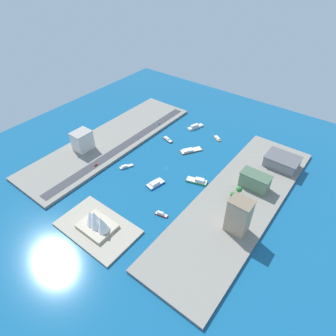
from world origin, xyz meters
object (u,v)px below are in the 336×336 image
Objects in this scene: water_taxi_orange at (217,138)px; pickup_red at (96,165)px; catamaran_blue at (155,184)px; barge_flat_brown at (190,150)px; tugboat_red at (161,214)px; ferry_green_doubledeck at (197,181)px; ferry_white_commuter at (195,127)px; opera_landmark at (96,222)px; terminal_long_green at (255,181)px; van_white at (159,124)px; warehouse_low_gray at (282,161)px; yacht_sleek_gray at (126,167)px; hotel_broad_white at (82,141)px; patrol_launch_navy at (168,139)px; traffic_light_waterfront at (139,137)px; apartment_midrise_tan at (239,216)px.

water_taxi_orange is 155.74m from pickup_red.
barge_flat_brown is at bearing -86.50° from catamaran_blue.
tugboat_red is 102.85m from pickup_red.
ferry_white_commuter is at bearing -55.67° from ferry_green_doubledeck.
opera_landmark is (36.79, 106.53, 8.06)m from ferry_green_doubledeck.
terminal_long_green reaches higher than ferry_white_commuter.
warehouse_low_gray is at bearing -175.42° from van_white.
opera_landmark reaches higher than pickup_red.
hotel_broad_white reaches higher than yacht_sleek_gray.
warehouse_low_gray is 208.05m from opera_landmark.
water_taxi_orange is 82.99m from van_white.
yacht_sleek_gray reaches higher than water_taxi_orange.
hotel_broad_white is (62.74, 7.47, 13.47)m from yacht_sleek_gray.
van_white is (-35.60, -99.48, -10.84)m from hotel_broad_white.
traffic_light_waterfront is at bearing 44.98° from patrol_launch_navy.
pickup_red is (102.28, -10.49, 2.48)m from tugboat_red.
warehouse_low_gray is at bearing -100.92° from terminal_long_green.
van_white is 1.03× the size of pickup_red.
catamaran_blue is at bearing -43.19° from tugboat_red.
apartment_midrise_tan is (-0.78, 111.33, 11.39)m from warehouse_low_gray.
apartment_midrise_tan is (-201.98, -1.40, 5.85)m from hotel_broad_white.
van_white is (102.62, -123.22, 2.43)m from tugboat_red.
apartment_midrise_tan reaches higher than catamaran_blue.
terminal_long_green is 172.87m from pickup_red.
barge_flat_brown is 90.44m from terminal_long_green.
opera_landmark reaches higher than water_taxi_orange.
opera_landmark is (12.73, 191.15, 8.64)m from water_taxi_orange.
apartment_midrise_tan is 1.18× the size of terminal_long_green.
opera_landmark reaches higher than warehouse_low_gray.
warehouse_low_gray reaches higher than yacht_sleek_gray.
traffic_light_waterfront is (66.58, -48.26, 5.72)m from catamaran_blue.
apartment_midrise_tan is at bearing 177.61° from catamaran_blue.
ferry_green_doubledeck is 58.54m from terminal_long_green.
water_taxi_orange is 0.44× the size of terminal_long_green.
terminal_long_green is at bearing -80.10° from apartment_midrise_tan.
water_taxi_orange is at bearing -115.19° from yacht_sleek_gray.
patrol_launch_navy is at bearing -55.18° from tugboat_red.
tugboat_red is at bearing 170.26° from hotel_broad_white.
yacht_sleek_gray is at bearing 115.58° from traffic_light_waterfront.
catamaran_blue reaches higher than barge_flat_brown.
catamaran_blue is 84.55m from patrol_launch_navy.
barge_flat_brown reaches higher than water_taxi_orange.
opera_landmark is (-40.40, 78.22, 8.58)m from yacht_sleek_gray.
van_white is at bearing -50.21° from tugboat_red.
terminal_long_green reaches higher than ferry_green_doubledeck.
opera_landmark is at bearing 111.64° from van_white.
barge_flat_brown is at bearing -37.38° from apartment_midrise_tan.
catamaran_blue is 44.53m from yacht_sleek_gray.
ferry_white_commuter is 54.60m from barge_flat_brown.
patrol_launch_navy is at bearing -29.94° from apartment_midrise_tan.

